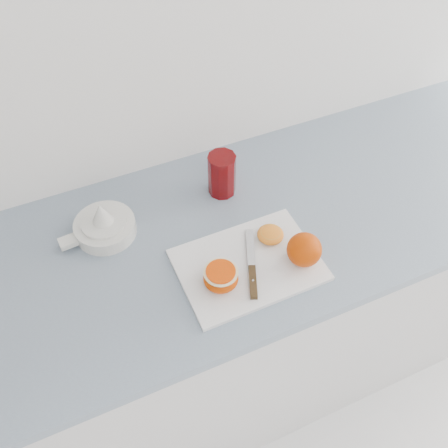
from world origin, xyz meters
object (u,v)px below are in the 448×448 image
(cutting_board, at_px, (248,265))
(red_tumbler, at_px, (222,176))
(half_orange, at_px, (221,277))
(counter, at_px, (218,320))
(citrus_juicer, at_px, (104,226))

(cutting_board, height_order, red_tumbler, red_tumbler)
(cutting_board, relative_size, half_orange, 4.11)
(counter, distance_m, half_orange, 0.51)
(half_orange, height_order, citrus_juicer, citrus_juicer)
(cutting_board, distance_m, red_tumbler, 0.27)
(cutting_board, bearing_deg, citrus_juicer, 139.81)
(half_orange, bearing_deg, counter, 69.91)
(counter, distance_m, cutting_board, 0.47)
(red_tumbler, bearing_deg, cutting_board, -99.75)
(half_orange, distance_m, citrus_juicer, 0.34)
(half_orange, distance_m, red_tumbler, 0.31)
(half_orange, relative_size, red_tumbler, 0.65)
(half_orange, xyz_separation_m, red_tumbler, (0.13, 0.28, 0.02))
(half_orange, bearing_deg, cutting_board, 17.12)
(counter, bearing_deg, red_tumbler, 61.12)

